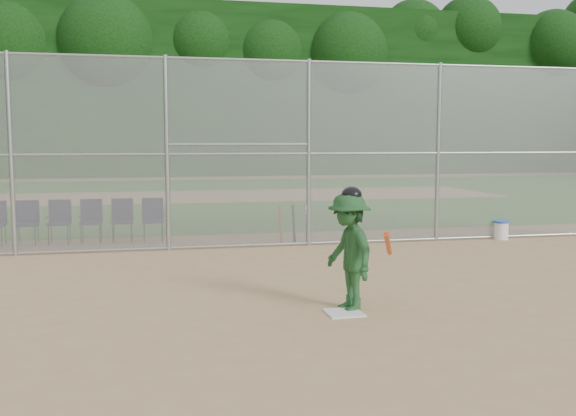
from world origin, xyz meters
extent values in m
plane|color=tan|center=(0.00, 0.00, 0.00)|extent=(100.00, 100.00, 0.00)
plane|color=#26641E|center=(0.00, 18.00, 0.01)|extent=(100.00, 100.00, 0.00)
plane|color=tan|center=(0.00, 18.00, 0.01)|extent=(24.00, 24.00, 0.00)
cube|color=gray|center=(0.00, 5.00, 2.00)|extent=(16.00, 0.02, 4.00)
cylinder|color=#9EA3A8|center=(0.00, 5.00, 3.95)|extent=(16.00, 0.05, 0.05)
cube|color=black|center=(0.00, 35.00, 5.50)|extent=(80.00, 5.00, 11.00)
cube|color=silver|center=(0.11, -0.49, 0.01)|extent=(0.47, 0.47, 0.02)
imported|color=#1D4922|center=(0.23, -0.30, 0.79)|extent=(0.77, 1.12, 1.59)
ellipsoid|color=black|center=(0.23, -0.30, 1.56)|extent=(0.27, 0.30, 0.23)
cylinder|color=#DC4514|center=(0.63, -0.70, 0.95)|extent=(0.39, 0.75, 0.42)
cylinder|color=white|center=(5.58, 4.91, 0.19)|extent=(0.32, 0.32, 0.38)
cylinder|color=#2650A8|center=(5.58, 4.91, 0.41)|extent=(0.34, 0.34, 0.05)
cylinder|color=#D84C14|center=(0.47, 5.45, 0.42)|extent=(0.06, 0.24, 0.84)
cylinder|color=black|center=(0.77, 5.45, 0.42)|extent=(0.06, 0.26, 0.84)
cylinder|color=#B2B2B7|center=(1.07, 5.45, 0.42)|extent=(0.06, 0.29, 0.83)
camera|label=1|loc=(-2.37, -8.42, 2.27)|focal=40.00mm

